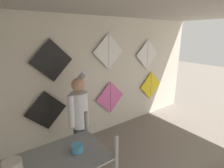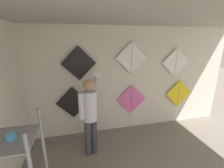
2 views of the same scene
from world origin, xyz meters
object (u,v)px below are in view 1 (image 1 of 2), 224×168
(kite_1, at_px, (110,98))
(kite_2, at_px, (151,86))
(shopkeeper, at_px, (80,116))
(kite_5, at_px, (147,55))
(kite_0, at_px, (46,111))
(kite_4, at_px, (109,52))
(kite_3, at_px, (52,61))

(kite_1, bearing_deg, kite_2, 0.02)
(shopkeeper, bearing_deg, kite_5, 0.20)
(kite_1, xyz_separation_m, kite_5, (1.26, 0.00, 1.01))
(kite_2, bearing_deg, kite_0, -179.99)
(kite_1, height_order, kite_5, kite_5)
(kite_1, relative_size, kite_4, 1.25)
(kite_1, relative_size, kite_3, 1.25)
(kite_2, distance_m, kite_4, 1.87)
(kite_0, xyz_separation_m, kite_2, (3.05, 0.00, 0.00))
(kite_4, relative_size, kite_5, 1.00)
(kite_4, bearing_deg, kite_3, 180.00)
(shopkeeper, height_order, kite_3, kite_3)
(kite_0, xyz_separation_m, kite_4, (1.53, 0.00, 1.09))
(kite_0, distance_m, kite_4, 1.88)
(kite_1, relative_size, kite_2, 1.25)
(shopkeeper, distance_m, kite_1, 1.43)
(shopkeeper, bearing_deg, kite_1, 15.22)
(shopkeeper, height_order, kite_5, kite_5)
(shopkeeper, xyz_separation_m, kite_0, (-0.37, 0.76, -0.10))
(kite_0, distance_m, kite_3, 1.02)
(shopkeeper, height_order, kite_0, shopkeeper)
(kite_1, xyz_separation_m, kite_4, (-0.04, 0.00, 1.17))
(kite_2, bearing_deg, kite_3, 180.00)
(kite_1, height_order, kite_4, kite_4)
(shopkeeper, xyz_separation_m, kite_5, (2.46, 0.76, 0.83))
(shopkeeper, distance_m, kite_3, 1.18)
(kite_3, distance_m, kite_5, 2.63)
(kite_0, xyz_separation_m, kite_5, (2.83, 0.00, 0.93))
(shopkeeper, distance_m, kite_4, 1.70)
(shopkeeper, bearing_deg, kite_3, 85.30)
(kite_0, distance_m, kite_1, 1.57)
(shopkeeper, relative_size, kite_4, 2.21)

